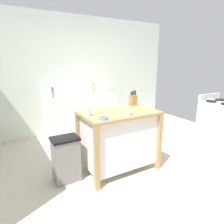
# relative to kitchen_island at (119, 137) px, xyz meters

# --- Properties ---
(ground_plane) EXTENTS (5.84, 5.84, 0.00)m
(ground_plane) POSITION_rel_kitchen_island_xyz_m (0.14, -0.15, -0.51)
(ground_plane) COLOR #BCB29E
(ground_plane) RESTS_ON ground
(wall_back) EXTENTS (4.84, 0.10, 2.60)m
(wall_back) POSITION_rel_kitchen_island_xyz_m (0.14, 2.07, 0.79)
(wall_back) COLOR silver
(wall_back) RESTS_ON ground
(kitchen_island) EXTENTS (1.10, 0.69, 0.91)m
(kitchen_island) POSITION_rel_kitchen_island_xyz_m (0.00, 0.00, 0.00)
(kitchen_island) COLOR #AD7F4C
(kitchen_island) RESTS_ON ground
(knife_block) EXTENTS (0.11, 0.09, 0.25)m
(knife_block) POSITION_rel_kitchen_island_xyz_m (0.43, 0.24, 0.49)
(knife_block) COLOR #9E7042
(knife_block) RESTS_ON kitchen_island
(bowl_stoneware_deep) EXTENTS (0.12, 0.12, 0.04)m
(bowl_stoneware_deep) POSITION_rel_kitchen_island_xyz_m (-0.39, -0.25, 0.42)
(bowl_stoneware_deep) COLOR gray
(bowl_stoneware_deep) RESTS_ON kitchen_island
(bowl_ceramic_small) EXTENTS (0.16, 0.16, 0.04)m
(bowl_ceramic_small) POSITION_rel_kitchen_island_xyz_m (-0.00, -0.19, 0.42)
(bowl_ceramic_small) COLOR beige
(bowl_ceramic_small) RESTS_ON kitchen_island
(drinking_cup) EXTENTS (0.07, 0.07, 0.12)m
(drinking_cup) POSITION_rel_kitchen_island_xyz_m (-0.48, 0.01, 0.46)
(drinking_cup) COLOR silver
(drinking_cup) RESTS_ON kitchen_island
(trash_bin) EXTENTS (0.36, 0.28, 0.63)m
(trash_bin) POSITION_rel_kitchen_island_xyz_m (-0.79, 0.10, -0.19)
(trash_bin) COLOR slate
(trash_bin) RESTS_ON ground
(sink_counter) EXTENTS (1.53, 0.60, 0.89)m
(sink_counter) POSITION_rel_kitchen_island_xyz_m (0.09, 1.72, -0.06)
(sink_counter) COLOR white
(sink_counter) RESTS_ON ground
(sink_faucet) EXTENTS (0.02, 0.02, 0.22)m
(sink_faucet) POSITION_rel_kitchen_island_xyz_m (0.09, 1.86, 0.50)
(sink_faucet) COLOR #B7BCC1
(sink_faucet) RESTS_ON sink_counter
(bottle_spray_cleaner) EXTENTS (0.05, 0.05, 0.22)m
(bottle_spray_cleaner) POSITION_rel_kitchen_island_xyz_m (0.42, 1.76, 0.49)
(bottle_spray_cleaner) COLOR yellow
(bottle_spray_cleaner) RESTS_ON sink_counter
(bottle_hand_soap) EXTENTS (0.06, 0.06, 0.21)m
(bottle_hand_soap) POSITION_rel_kitchen_island_xyz_m (-0.52, 1.68, 0.49)
(bottle_hand_soap) COLOR green
(bottle_hand_soap) RESTS_ON sink_counter
(stove) EXTENTS (0.60, 0.60, 1.01)m
(stove) POSITION_rel_kitchen_island_xyz_m (2.01, -0.33, -0.05)
(stove) COLOR silver
(stove) RESTS_ON ground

